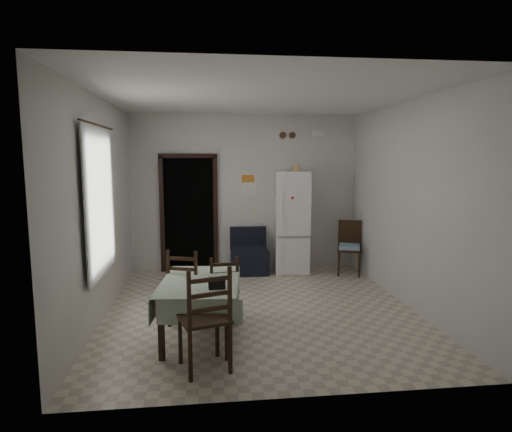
{
  "coord_description": "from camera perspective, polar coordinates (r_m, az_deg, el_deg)",
  "views": [
    {
      "loc": [
        -0.72,
        -5.71,
        2.1
      ],
      "look_at": [
        0.0,
        0.5,
        1.25
      ],
      "focal_mm": 30.0,
      "sensor_mm": 36.0,
      "label": 1
    }
  ],
  "objects": [
    {
      "name": "light_switch",
      "position": [
        8.06,
        -0.36,
        0.61
      ],
      "size": [
        0.08,
        0.02,
        0.12
      ],
      "primitive_type": "cube",
      "color": "beige",
      "rests_on": "ground"
    },
    {
      "name": "curtain",
      "position": [
        5.69,
        -20.0,
        1.73
      ],
      "size": [
        0.02,
        1.45,
        1.85
      ],
      "primitive_type": "cube",
      "color": "silver",
      "rests_on": "ground"
    },
    {
      "name": "dining_chair_far_right",
      "position": [
        5.59,
        -4.43,
        -9.54
      ],
      "size": [
        0.41,
        0.41,
        0.88
      ],
      "primitive_type": null,
      "rotation": [
        0.0,
        0.0,
        3.24
      ],
      "color": "black",
      "rests_on": "ground"
    },
    {
      "name": "dining_chair_near_head",
      "position": [
        4.37,
        -6.93,
        -13.2
      ],
      "size": [
        0.58,
        0.58,
        1.08
      ],
      "primitive_type": null,
      "rotation": [
        0.0,
        0.0,
        3.44
      ],
      "color": "black",
      "rests_on": "ground"
    },
    {
      "name": "vent_left",
      "position": [
        8.08,
        3.59,
        10.71
      ],
      "size": [
        0.12,
        0.03,
        0.12
      ],
      "primitive_type": "cylinder",
      "rotation": [
        1.57,
        0.0,
        0.0
      ],
      "color": "#523420",
      "rests_on": "ground"
    },
    {
      "name": "dining_table",
      "position": [
        5.16,
        -7.39,
        -12.19
      ],
      "size": [
        1.01,
        1.41,
        0.69
      ],
      "primitive_type": null,
      "rotation": [
        0.0,
        0.0,
        -0.1
      ],
      "color": "#9DAF95",
      "rests_on": "ground"
    },
    {
      "name": "curtain_rod",
      "position": [
        5.68,
        -20.35,
        11.31
      ],
      "size": [
        0.02,
        1.6,
        0.02
      ],
      "primitive_type": "cylinder",
      "rotation": [
        1.57,
        0.0,
        0.0
      ],
      "color": "black",
      "rests_on": "ground"
    },
    {
      "name": "ground",
      "position": [
        6.12,
        0.55,
        -12.31
      ],
      "size": [
        4.5,
        4.5,
        0.0
      ],
      "primitive_type": "plane",
      "color": "beige",
      "rests_on": "ground"
    },
    {
      "name": "calendar_image",
      "position": [
        7.99,
        -1.07,
        5.01
      ],
      "size": [
        0.24,
        0.01,
        0.14
      ],
      "primitive_type": "cube",
      "color": "orange",
      "rests_on": "ground"
    },
    {
      "name": "wall_left",
      "position": [
        5.91,
        -20.08,
        0.96
      ],
      "size": [
        0.02,
        4.5,
        2.9
      ],
      "primitive_type": null,
      "color": "silver",
      "rests_on": "ground"
    },
    {
      "name": "emergency_light",
      "position": [
        8.2,
        8.18,
        10.81
      ],
      "size": [
        0.25,
        0.07,
        0.09
      ],
      "primitive_type": "cube",
      "color": "white",
      "rests_on": "ground"
    },
    {
      "name": "dining_chair_far_left",
      "position": [
        5.58,
        -9.11,
        -9.12
      ],
      "size": [
        0.53,
        0.53,
        0.98
      ],
      "primitive_type": null,
      "rotation": [
        0.0,
        0.0,
        2.83
      ],
      "color": "black",
      "rests_on": "ground"
    },
    {
      "name": "navy_seat",
      "position": [
        7.86,
        -0.91,
        -4.68
      ],
      "size": [
        0.69,
        0.67,
        0.82
      ],
      "primitive_type": null,
      "rotation": [
        0.0,
        0.0,
        -0.03
      ],
      "color": "black",
      "rests_on": "ground"
    },
    {
      "name": "fridge",
      "position": [
        7.88,
        4.73,
        -0.82
      ],
      "size": [
        0.65,
        0.65,
        1.86
      ],
      "primitive_type": null,
      "rotation": [
        0.0,
        0.0,
        -0.08
      ],
      "color": "white",
      "rests_on": "ground"
    },
    {
      "name": "window_recess",
      "position": [
        5.72,
        -21.08,
        1.71
      ],
      "size": [
        0.1,
        1.2,
        1.6
      ],
      "primitive_type": "cube",
      "color": "silver",
      "rests_on": "ground"
    },
    {
      "name": "calendar",
      "position": [
        8.0,
        -1.07,
        4.3
      ],
      "size": [
        0.28,
        0.02,
        0.4
      ],
      "primitive_type": "cube",
      "color": "white",
      "rests_on": "ground"
    },
    {
      "name": "vent_right",
      "position": [
        8.11,
        4.86,
        10.68
      ],
      "size": [
        0.12,
        0.03,
        0.12
      ],
      "primitive_type": "cylinder",
      "rotation": [
        1.57,
        0.0,
        0.0
      ],
      "color": "#523420",
      "rests_on": "ground"
    },
    {
      "name": "doorway",
      "position": [
        8.23,
        -8.85,
        0.4
      ],
      "size": [
        1.06,
        0.52,
        2.22
      ],
      "color": "black",
      "rests_on": "ground"
    },
    {
      "name": "corner_chair",
      "position": [
        7.92,
        12.35,
        -4.21
      ],
      "size": [
        0.53,
        0.53,
        0.97
      ],
      "primitive_type": null,
      "rotation": [
        0.0,
        0.0,
        -0.33
      ],
      "color": "black",
      "rests_on": "ground"
    },
    {
      "name": "black_bag",
      "position": [
        4.72,
        -5.26,
        -8.91
      ],
      "size": [
        0.19,
        0.12,
        0.12
      ],
      "primitive_type": "cube",
      "rotation": [
        0.0,
        0.0,
        0.06
      ],
      "color": "black",
      "rests_on": "dining_table"
    },
    {
      "name": "tan_cone",
      "position": [
        7.73,
        5.37,
        6.65
      ],
      "size": [
        0.26,
        0.26,
        0.19
      ],
      "primitive_type": "cone",
      "rotation": [
        0.0,
        0.0,
        0.11
      ],
      "color": "tan",
      "rests_on": "fridge"
    },
    {
      "name": "wall_right",
      "position": [
        6.4,
        19.58,
        1.47
      ],
      "size": [
        0.02,
        4.5,
        2.9
      ],
      "primitive_type": null,
      "color": "silver",
      "rests_on": "ground"
    },
    {
      "name": "ceiling",
      "position": [
        5.81,
        0.59,
        15.66
      ],
      "size": [
        4.2,
        4.5,
        0.02
      ],
      "primitive_type": null,
      "color": "white",
      "rests_on": "ground"
    },
    {
      "name": "wall_front",
      "position": [
        3.59,
        5.04,
        -2.71
      ],
      "size": [
        4.2,
        0.02,
        2.9
      ],
      "primitive_type": null,
      "color": "silver",
      "rests_on": "ground"
    },
    {
      "name": "wall_back",
      "position": [
        8.02,
        -1.44,
        3.09
      ],
      "size": [
        4.2,
        0.02,
        2.9
      ],
      "primitive_type": null,
      "color": "silver",
      "rests_on": "ground"
    }
  ]
}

